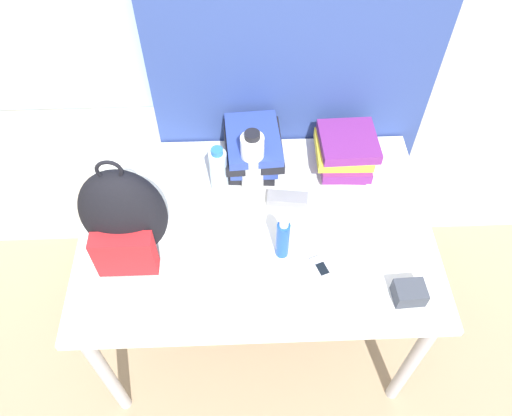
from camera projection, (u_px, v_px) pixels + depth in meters
name	position (u px, v px, depth m)	size (l,w,h in m)	color
ground_plane	(260.00, 411.00, 2.12)	(12.00, 12.00, 0.00)	#9E8466
wall_back	(249.00, 19.00, 1.72)	(6.00, 0.06, 2.50)	beige
curtain_blue	(297.00, 27.00, 1.69)	(1.07, 0.04, 2.50)	navy
desk	(256.00, 238.00, 1.86)	(1.26, 0.87, 0.75)	silver
backpack	(124.00, 218.00, 1.59)	(0.28, 0.22, 0.44)	black
book_stack_left	(252.00, 150.00, 1.90)	(0.22, 0.28, 0.17)	black
book_stack_center	(345.00, 151.00, 1.91)	(0.23, 0.26, 0.15)	#6B2370
water_bottle	(219.00, 171.00, 1.82)	(0.06, 0.06, 0.22)	silver
sports_bottle	(252.00, 163.00, 1.80)	(0.08, 0.08, 0.28)	white
sunscreen_bottle	(283.00, 239.00, 1.65)	(0.04, 0.04, 0.18)	blue
cell_phone	(322.00, 270.00, 1.67)	(0.08, 0.11, 0.02)	#B7BCC6
sunglasses_case	(287.00, 199.00, 1.85)	(0.16, 0.07, 0.04)	gray
camera_pouch	(409.00, 293.00, 1.59)	(0.10, 0.08, 0.06)	#383D47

